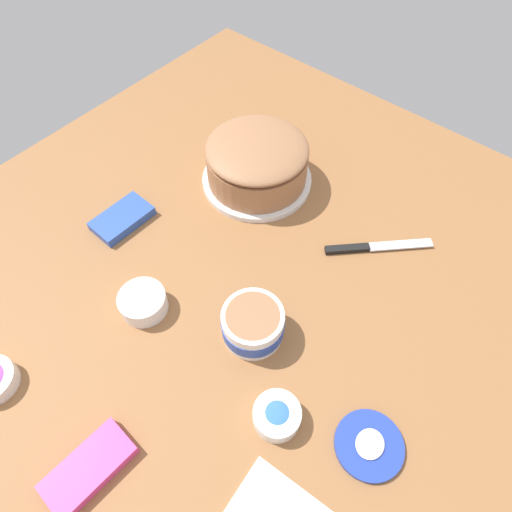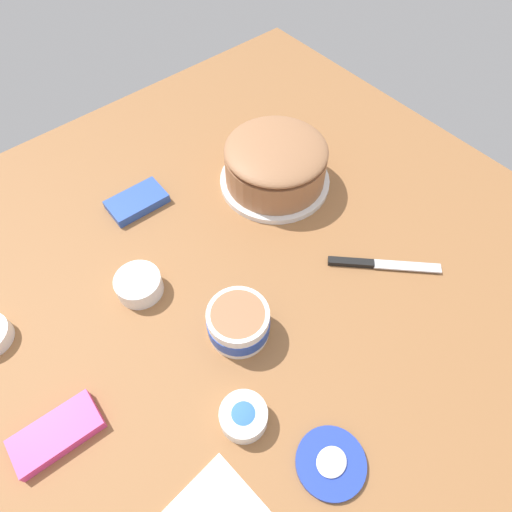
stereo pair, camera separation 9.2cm
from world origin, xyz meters
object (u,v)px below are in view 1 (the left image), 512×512
(frosting_tub, at_px, (253,324))
(candy_box_upper, at_px, (124,217))
(sprinkle_bowl_blue, at_px, (277,415))
(frosted_cake, at_px, (257,163))
(sprinkle_bowl_pink, at_px, (143,302))
(frosting_tub_lid, at_px, (369,445))
(candy_box_lower, at_px, (89,468))
(spreading_knife, at_px, (369,247))

(frosting_tub, distance_m, candy_box_upper, 0.40)
(sprinkle_bowl_blue, bearing_deg, frosted_cake, -136.73)
(frosting_tub, distance_m, sprinkle_bowl_pink, 0.22)
(frosting_tub, relative_size, candy_box_upper, 0.90)
(frosted_cake, distance_m, sprinkle_bowl_pink, 0.41)
(frosting_tub_lid, height_order, sprinkle_bowl_blue, sprinkle_bowl_blue)
(frosting_tub_lid, bearing_deg, frosting_tub, -96.82)
(frosting_tub_lid, relative_size, candy_box_lower, 0.80)
(frosting_tub, xyz_separation_m, candy_box_lower, (0.35, -0.05, -0.03))
(sprinkle_bowl_pink, relative_size, sprinkle_bowl_blue, 1.14)
(sprinkle_bowl_pink, height_order, sprinkle_bowl_blue, same)
(sprinkle_bowl_blue, height_order, candy_box_upper, sprinkle_bowl_blue)
(frosting_tub, xyz_separation_m, sprinkle_bowl_pink, (0.10, -0.20, -0.01))
(frosting_tub_lid, distance_m, spreading_knife, 0.41)
(frosting_tub_lid, height_order, candy_box_upper, candy_box_upper)
(frosted_cake, distance_m, candy_box_lower, 0.70)
(sprinkle_bowl_blue, distance_m, candy_box_upper, 0.55)
(frosted_cake, bearing_deg, frosting_tub_lid, 56.90)
(frosting_tub_lid, bearing_deg, sprinkle_bowl_pink, -82.49)
(frosting_tub_lid, xyz_separation_m, sprinkle_bowl_pink, (0.06, -0.48, 0.02))
(frosting_tub_lid, distance_m, candy_box_lower, 0.46)
(frosting_tub, relative_size, sprinkle_bowl_blue, 1.45)
(sprinkle_bowl_pink, distance_m, sprinkle_bowl_blue, 0.33)
(frosted_cake, relative_size, candy_box_lower, 1.83)
(frosting_tub, relative_size, frosting_tub_lid, 1.03)
(sprinkle_bowl_pink, relative_size, candy_box_upper, 0.71)
(sprinkle_bowl_blue, bearing_deg, frosting_tub_lid, 114.08)
(sprinkle_bowl_blue, relative_size, candy_box_upper, 0.62)
(candy_box_upper, bearing_deg, sprinkle_bowl_blue, 78.88)
(sprinkle_bowl_blue, bearing_deg, frosting_tub, -125.92)
(sprinkle_bowl_pink, bearing_deg, candy_box_upper, -120.89)
(sprinkle_bowl_pink, bearing_deg, frosted_cake, -172.84)
(candy_box_lower, bearing_deg, sprinkle_bowl_blue, 147.95)
(spreading_knife, height_order, sprinkle_bowl_blue, sprinkle_bowl_blue)
(spreading_knife, relative_size, sprinkle_bowl_pink, 1.94)
(sprinkle_bowl_blue, bearing_deg, candy_box_lower, -35.32)
(spreading_knife, bearing_deg, candy_box_lower, -9.42)
(frosted_cake, relative_size, sprinkle_bowl_blue, 3.23)
(frosting_tub, height_order, frosting_tub_lid, frosting_tub)
(candy_box_lower, bearing_deg, frosting_tub, 175.96)
(frosted_cake, height_order, candy_box_upper, frosted_cake)
(spreading_knife, relative_size, sprinkle_bowl_blue, 2.22)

